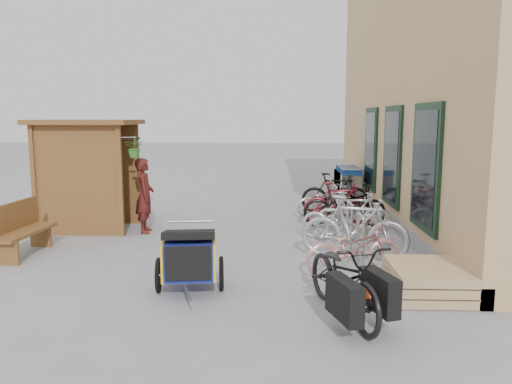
{
  "coord_description": "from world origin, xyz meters",
  "views": [
    {
      "loc": [
        0.87,
        -8.16,
        2.46
      ],
      "look_at": [
        0.5,
        1.5,
        1.0
      ],
      "focal_mm": 35.0,
      "sensor_mm": 36.0,
      "label": 1
    }
  ],
  "objects_px": {
    "child_trailer": "(190,255)",
    "bike_4": "(345,205)",
    "cargo_bike": "(345,279)",
    "bike_2": "(342,219)",
    "bike_1": "(355,228)",
    "bike_3": "(353,214)",
    "kiosk": "(84,159)",
    "bench": "(20,228)",
    "pallet_stack": "(427,280)",
    "bike_5": "(339,204)",
    "bike_7": "(335,193)",
    "bike_6": "(326,201)",
    "shopping_carts": "(346,180)",
    "person_kiosk": "(145,196)",
    "bike_0": "(353,248)"
  },
  "relations": [
    {
      "from": "bike_7",
      "to": "cargo_bike",
      "type": "bearing_deg",
      "value": 177.76
    },
    {
      "from": "pallet_stack",
      "to": "bike_7",
      "type": "height_order",
      "value": "bike_7"
    },
    {
      "from": "shopping_carts",
      "to": "bike_5",
      "type": "relative_size",
      "value": 1.41
    },
    {
      "from": "shopping_carts",
      "to": "person_kiosk",
      "type": "bearing_deg",
      "value": -137.88
    },
    {
      "from": "person_kiosk",
      "to": "bike_5",
      "type": "distance_m",
      "value": 4.36
    },
    {
      "from": "bike_3",
      "to": "bike_1",
      "type": "bearing_deg",
      "value": 169.52
    },
    {
      "from": "bike_7",
      "to": "bike_6",
      "type": "bearing_deg",
      "value": 153.53
    },
    {
      "from": "pallet_stack",
      "to": "child_trailer",
      "type": "xyz_separation_m",
      "value": [
        -3.33,
        0.05,
        0.32
      ]
    },
    {
      "from": "pallet_stack",
      "to": "bike_5",
      "type": "bearing_deg",
      "value": 98.19
    },
    {
      "from": "bike_2",
      "to": "bike_5",
      "type": "height_order",
      "value": "bike_5"
    },
    {
      "from": "kiosk",
      "to": "cargo_bike",
      "type": "height_order",
      "value": "kiosk"
    },
    {
      "from": "kiosk",
      "to": "bike_1",
      "type": "relative_size",
      "value": 1.34
    },
    {
      "from": "bike_4",
      "to": "bike_5",
      "type": "bearing_deg",
      "value": 23.21
    },
    {
      "from": "bike_0",
      "to": "child_trailer",
      "type": "bearing_deg",
      "value": 90.43
    },
    {
      "from": "bike_5",
      "to": "child_trailer",
      "type": "bearing_deg",
      "value": 150.98
    },
    {
      "from": "bike_4",
      "to": "bike_7",
      "type": "relative_size",
      "value": 1.08
    },
    {
      "from": "bench",
      "to": "child_trailer",
      "type": "height_order",
      "value": "bench"
    },
    {
      "from": "pallet_stack",
      "to": "bike_4",
      "type": "relative_size",
      "value": 0.64
    },
    {
      "from": "bench",
      "to": "bike_2",
      "type": "relative_size",
      "value": 0.95
    },
    {
      "from": "bike_4",
      "to": "bike_5",
      "type": "xyz_separation_m",
      "value": [
        -0.1,
        0.2,
        0.0
      ]
    },
    {
      "from": "shopping_carts",
      "to": "child_trailer",
      "type": "xyz_separation_m",
      "value": [
        -3.33,
        -8.01,
        -0.08
      ]
    },
    {
      "from": "bike_5",
      "to": "bench",
      "type": "bearing_deg",
      "value": 116.59
    },
    {
      "from": "shopping_carts",
      "to": "bike_6",
      "type": "relative_size",
      "value": 1.53
    },
    {
      "from": "bike_0",
      "to": "bike_5",
      "type": "bearing_deg",
      "value": -22.24
    },
    {
      "from": "bike_2",
      "to": "pallet_stack",
      "type": "bearing_deg",
      "value": -156.58
    },
    {
      "from": "bike_0",
      "to": "bike_1",
      "type": "bearing_deg",
      "value": -28.77
    },
    {
      "from": "kiosk",
      "to": "pallet_stack",
      "type": "height_order",
      "value": "kiosk"
    },
    {
      "from": "bike_1",
      "to": "cargo_bike",
      "type": "bearing_deg",
      "value": -176.17
    },
    {
      "from": "bike_1",
      "to": "bike_4",
      "type": "bearing_deg",
      "value": 11.22
    },
    {
      "from": "bench",
      "to": "person_kiosk",
      "type": "height_order",
      "value": "person_kiosk"
    },
    {
      "from": "pallet_stack",
      "to": "bike_5",
      "type": "distance_m",
      "value": 4.62
    },
    {
      "from": "person_kiosk",
      "to": "bike_0",
      "type": "distance_m",
      "value": 4.87
    },
    {
      "from": "pallet_stack",
      "to": "bench",
      "type": "bearing_deg",
      "value": 165.21
    },
    {
      "from": "bike_6",
      "to": "bike_7",
      "type": "xyz_separation_m",
      "value": [
        0.28,
        0.49,
        0.12
      ]
    },
    {
      "from": "shopping_carts",
      "to": "bike_0",
      "type": "distance_m",
      "value": 7.23
    },
    {
      "from": "bench",
      "to": "bike_0",
      "type": "distance_m",
      "value": 5.85
    },
    {
      "from": "child_trailer",
      "to": "bike_4",
      "type": "height_order",
      "value": "bike_4"
    },
    {
      "from": "bike_6",
      "to": "bike_3",
      "type": "bearing_deg",
      "value": 172.82
    },
    {
      "from": "pallet_stack",
      "to": "bike_3",
      "type": "bearing_deg",
      "value": 98.5
    },
    {
      "from": "bike_1",
      "to": "bike_4",
      "type": "relative_size",
      "value": 1.0
    },
    {
      "from": "bike_1",
      "to": "bike_3",
      "type": "height_order",
      "value": "bike_1"
    },
    {
      "from": "bench",
      "to": "bike_4",
      "type": "distance_m",
      "value": 6.65
    },
    {
      "from": "bike_1",
      "to": "bike_3",
      "type": "xyz_separation_m",
      "value": [
        0.23,
        1.68,
        -0.08
      ]
    },
    {
      "from": "bench",
      "to": "bike_2",
      "type": "xyz_separation_m",
      "value": [
        5.91,
        1.4,
        -0.06
      ]
    },
    {
      "from": "person_kiosk",
      "to": "cargo_bike",
      "type": "bearing_deg",
      "value": -150.9
    },
    {
      "from": "pallet_stack",
      "to": "shopping_carts",
      "type": "bearing_deg",
      "value": 90.0
    },
    {
      "from": "bike_1",
      "to": "bike_6",
      "type": "bearing_deg",
      "value": 17.09
    },
    {
      "from": "shopping_carts",
      "to": "bike_0",
      "type": "bearing_deg",
      "value": -97.1
    },
    {
      "from": "bike_0",
      "to": "bike_1",
      "type": "xyz_separation_m",
      "value": [
        0.15,
        0.84,
        0.14
      ]
    },
    {
      "from": "cargo_bike",
      "to": "bike_2",
      "type": "distance_m",
      "value": 4.05
    }
  ]
}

